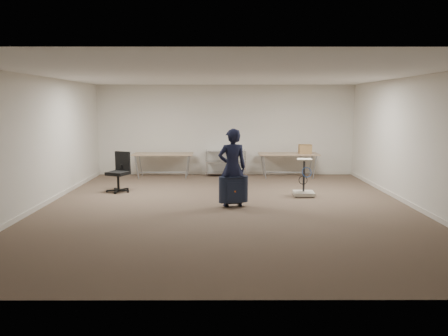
{
  "coord_description": "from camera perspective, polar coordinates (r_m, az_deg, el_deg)",
  "views": [
    {
      "loc": [
        -0.09,
        -9.18,
        2.2
      ],
      "look_at": [
        -0.06,
        0.3,
        0.82
      ],
      "focal_mm": 35.0,
      "sensor_mm": 36.0,
      "label": 1
    }
  ],
  "objects": [
    {
      "name": "wire_shelf",
      "position": [
        13.5,
        0.22,
        0.82
      ],
      "size": [
        1.22,
        0.47,
        0.8
      ],
      "color": "silver",
      "rests_on": "ground"
    },
    {
      "name": "suitcase",
      "position": [
        9.42,
        1.24,
        -2.82
      ],
      "size": [
        0.46,
        0.33,
        1.13
      ],
      "color": "black",
      "rests_on": "ground"
    },
    {
      "name": "person",
      "position": [
        9.42,
        1.09,
        0.04
      ],
      "size": [
        0.68,
        0.51,
        1.69
      ],
      "primitive_type": "imported",
      "rotation": [
        0.0,
        0.0,
        3.32
      ],
      "color": "black",
      "rests_on": "ground"
    },
    {
      "name": "room_shell",
      "position": [
        10.78,
        0.32,
        -3.2
      ],
      "size": [
        8.0,
        9.0,
        9.0
      ],
      "color": "beige",
      "rests_on": "ground"
    },
    {
      "name": "equipment_cart",
      "position": [
        10.77,
        10.4,
        -2.34
      ],
      "size": [
        0.52,
        0.52,
        0.91
      ],
      "color": "beige",
      "rests_on": "ground"
    },
    {
      "name": "folding_table_left",
      "position": [
        13.35,
        -7.96,
        1.68
      ],
      "size": [
        1.8,
        0.75,
        0.73
      ],
      "color": "#9F7F61",
      "rests_on": "ground"
    },
    {
      "name": "folding_table_right",
      "position": [
        13.37,
        8.4,
        1.68
      ],
      "size": [
        1.8,
        0.75,
        0.73
      ],
      "color": "#9F7F61",
      "rests_on": "ground"
    },
    {
      "name": "office_chair",
      "position": [
        11.4,
        -13.53,
        -1.5
      ],
      "size": [
        0.61,
        0.62,
        1.01
      ],
      "color": "black",
      "rests_on": "ground"
    },
    {
      "name": "ground",
      "position": [
        9.45,
        0.39,
        -5.17
      ],
      "size": [
        9.0,
        9.0,
        0.0
      ],
      "primitive_type": "plane",
      "color": "#4C3D2E",
      "rests_on": "ground"
    },
    {
      "name": "cardboard_box",
      "position": [
        13.38,
        10.54,
        2.45
      ],
      "size": [
        0.38,
        0.28,
        0.28
      ],
      "primitive_type": "cube",
      "rotation": [
        0.0,
        0.0,
        -0.02
      ],
      "color": "olive",
      "rests_on": "folding_table_right"
    }
  ]
}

